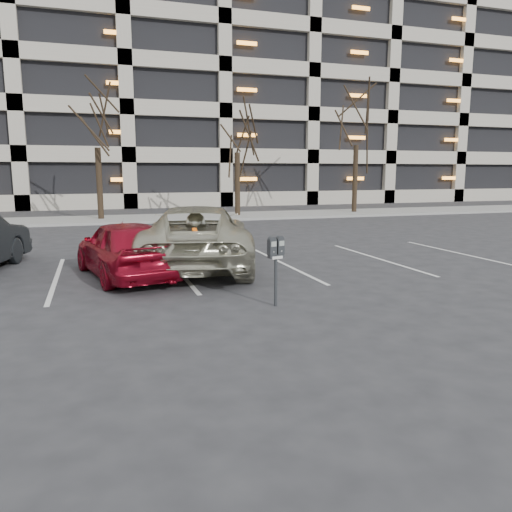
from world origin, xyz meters
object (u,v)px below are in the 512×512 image
parking_meter (276,254)px  car_red (126,248)px  tree_c (237,112)px  tree_b (95,101)px  tree_d (358,102)px  suv_silver (197,237)px

parking_meter → car_red: bearing=110.6°
car_red → tree_c: bearing=-127.4°
tree_c → car_red: 16.30m
tree_c → car_red: (-6.66, -14.09, -4.77)m
tree_b → tree_d: tree_d is taller
tree_d → suv_silver: (-11.86, -13.34, -5.46)m
tree_b → parking_meter: tree_b is taller
tree_b → tree_d: bearing=0.0°
tree_d → car_red: 20.40m
tree_b → car_red: size_ratio=1.98×
tree_b → tree_d: 14.01m
tree_c → tree_d: tree_d is taller
tree_d → suv_silver: 18.67m
tree_c → parking_meter: 18.55m
tree_b → suv_silver: (2.14, -13.34, -4.92)m
suv_silver → car_red: (-1.80, -0.75, -0.10)m
tree_b → car_red: bearing=-88.6°
tree_c → car_red: tree_c is taller
car_red → tree_d: bearing=-146.2°
tree_b → parking_meter: size_ratio=6.31×
tree_b → tree_c: size_ratio=1.05×
tree_c → parking_meter: bearing=-103.7°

